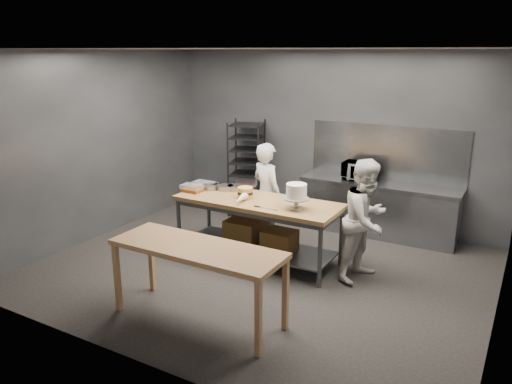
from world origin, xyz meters
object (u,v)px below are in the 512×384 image
(chef_behind, at_px, (267,194))
(microwave, at_px, (360,171))
(speed_rack, at_px, (247,169))
(near_counter, at_px, (197,253))
(chef_right, at_px, (366,220))
(frosted_cake_stand, at_px, (296,193))
(layer_cake, at_px, (245,193))
(work_table, at_px, (258,223))

(chef_behind, height_order, microwave, chef_behind)
(speed_rack, xyz_separation_m, chef_behind, (1.07, -1.18, -0.04))
(near_counter, relative_size, chef_right, 1.22)
(near_counter, xyz_separation_m, frosted_cake_stand, (0.41, 1.70, 0.33))
(microwave, bearing_deg, chef_right, -68.63)
(chef_behind, relative_size, frosted_cake_stand, 4.63)
(microwave, xyz_separation_m, layer_cake, (-1.08, -1.91, -0.05))
(near_counter, bearing_deg, work_table, 97.95)
(work_table, height_order, chef_behind, chef_behind)
(frosted_cake_stand, bearing_deg, layer_cake, 172.55)
(frosted_cake_stand, bearing_deg, chef_right, 19.24)
(chef_behind, distance_m, frosted_cake_stand, 1.20)
(frosted_cake_stand, height_order, layer_cake, frosted_cake_stand)
(layer_cake, bearing_deg, speed_rack, 120.21)
(near_counter, relative_size, microwave, 3.69)
(work_table, bearing_deg, microwave, 65.38)
(work_table, xyz_separation_m, near_counter, (0.25, -1.82, 0.24))
(frosted_cake_stand, bearing_deg, chef_behind, 138.61)
(near_counter, relative_size, speed_rack, 1.14)
(near_counter, xyz_separation_m, chef_right, (1.29, 2.00, 0.01))
(chef_behind, bearing_deg, work_table, 130.03)
(speed_rack, bearing_deg, work_table, -55.04)
(near_counter, distance_m, microwave, 3.77)
(work_table, xyz_separation_m, layer_cake, (-0.21, -0.01, 0.43))
(near_counter, height_order, chef_right, chef_right)
(chef_behind, bearing_deg, speed_rack, -25.65)
(work_table, xyz_separation_m, chef_behind, (-0.20, 0.64, 0.24))
(work_table, height_order, microwave, microwave)
(chef_behind, bearing_deg, frosted_cake_stand, 160.85)
(layer_cake, bearing_deg, chef_right, 6.34)
(layer_cake, bearing_deg, chef_behind, 89.82)
(layer_cake, bearing_deg, frosted_cake_stand, -7.45)
(frosted_cake_stand, relative_size, layer_cake, 1.58)
(near_counter, distance_m, speed_rack, 3.94)
(near_counter, distance_m, layer_cake, 1.88)
(work_table, height_order, frosted_cake_stand, frosted_cake_stand)
(layer_cake, bearing_deg, near_counter, -75.71)
(chef_behind, bearing_deg, chef_right, -172.36)
(work_table, height_order, layer_cake, layer_cake)
(work_table, distance_m, layer_cake, 0.48)
(chef_right, xyz_separation_m, frosted_cake_stand, (-0.88, -0.31, 0.32))
(work_table, height_order, chef_right, chef_right)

